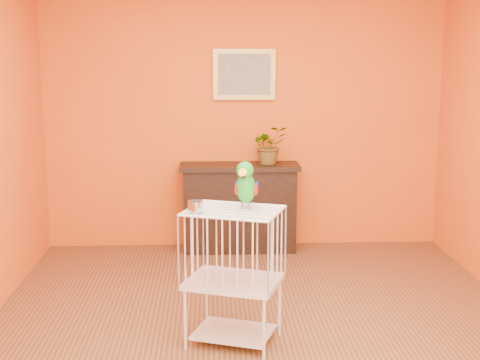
{
  "coord_description": "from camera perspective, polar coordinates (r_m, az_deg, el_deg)",
  "views": [
    {
      "loc": [
        -0.35,
        -4.47,
        1.94
      ],
      "look_at": [
        -0.15,
        -0.13,
        1.12
      ],
      "focal_mm": 50.0,
      "sensor_mm": 36.0,
      "label": 1
    }
  ],
  "objects": [
    {
      "name": "potted_plant",
      "position": [
        6.64,
        2.48,
        2.67
      ],
      "size": [
        0.44,
        0.47,
        0.3
      ],
      "primitive_type": "imported",
      "rotation": [
        0.0,
        0.0,
        0.32
      ],
      "color": "#26722D",
      "rests_on": "console_cabinet"
    },
    {
      "name": "framed_picture",
      "position": [
        6.7,
        0.36,
        9.0
      ],
      "size": [
        0.62,
        0.04,
        0.5
      ],
      "color": "#B28A3F",
      "rests_on": "room_shell"
    },
    {
      "name": "ground",
      "position": [
        4.89,
        1.72,
        -12.79
      ],
      "size": [
        4.5,
        4.5,
        0.0
      ],
      "primitive_type": "plane",
      "color": "brown",
      "rests_on": "ground"
    },
    {
      "name": "room_shell",
      "position": [
        4.5,
        1.83,
        6.07
      ],
      "size": [
        4.5,
        4.5,
        4.5
      ],
      "color": "orange",
      "rests_on": "ground"
    },
    {
      "name": "parrot",
      "position": [
        4.4,
        0.51,
        -0.39
      ],
      "size": [
        0.17,
        0.3,
        0.33
      ],
      "rotation": [
        0.0,
        0.0,
        -0.24
      ],
      "color": "#59544C",
      "rests_on": "birdcage"
    },
    {
      "name": "birdcage",
      "position": [
        4.54,
        -0.56,
        -8.09
      ],
      "size": [
        0.72,
        0.64,
        0.93
      ],
      "rotation": [
        0.0,
        0.0,
        -0.35
      ],
      "color": "silver",
      "rests_on": "ground"
    },
    {
      "name": "feed_cup",
      "position": [
        4.34,
        -3.83,
        -2.26
      ],
      "size": [
        0.1,
        0.1,
        0.07
      ],
      "primitive_type": "cylinder",
      "color": "silver",
      "rests_on": "birdcage"
    },
    {
      "name": "console_cabinet",
      "position": [
        6.69,
        -0.05,
        -2.35
      ],
      "size": [
        1.18,
        0.42,
        0.88
      ],
      "color": "black",
      "rests_on": "ground"
    }
  ]
}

